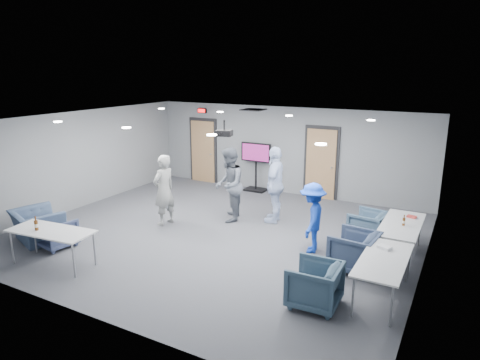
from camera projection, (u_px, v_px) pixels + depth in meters
The scene contains 29 objects.
floor at pixel (218, 233), 10.23m from camera, with size 9.00×9.00×0.00m, color #3D3F45.
ceiling at pixel (217, 120), 9.54m from camera, with size 9.00×9.00×0.00m, color silver.
wall_back at pixel (285, 151), 13.29m from camera, with size 9.00×0.02×2.70m, color slate.
wall_front at pixel (80, 237), 6.49m from camera, with size 9.00×0.02×2.70m, color slate.
wall_left at pixel (80, 160), 11.97m from camera, with size 0.02×8.00×2.70m, color slate.
wall_right at pixel (428, 208), 7.81m from camera, with size 0.02×8.00×2.70m, color slate.
door_left at pixel (203, 151), 14.70m from camera, with size 1.06×0.17×2.24m.
door_right at pixel (321, 164), 12.76m from camera, with size 1.06×0.17×2.24m.
exit_sign at pixel (202, 111), 14.34m from camera, with size 0.32×0.08×0.16m.
hvac_diffuser at pixel (253, 110), 12.16m from camera, with size 0.60×0.60×0.03m, color black.
downlights at pixel (217, 121), 9.55m from camera, with size 6.18×3.78×0.02m.
person_a at pixel (164, 190), 10.62m from camera, with size 0.65×0.43×1.78m, color gray.
person_b at pixel (229, 185), 10.89m from camera, with size 0.93×0.72×1.91m, color slate.
person_c at pixel (275, 184), 10.81m from camera, with size 1.15×0.48×1.95m, color #C6D9FF.
person_d at pixel (312, 218), 9.06m from camera, with size 0.98×0.56×1.51m, color #1B41B4.
chair_right_a at pixel (368, 226), 9.69m from camera, with size 0.76×0.78×0.71m, color #3E556B.
chair_right_b at pixel (354, 251), 8.29m from camera, with size 0.83×0.86×0.78m, color #34415A.
chair_right_c at pixel (314, 285), 7.03m from camera, with size 0.80×0.82×0.75m, color #374D5F.
chair_front_a at pixel (57, 233), 9.38m from camera, with size 0.70×0.72×0.65m, color #3D4769.
chair_front_b at pixel (37, 226), 9.72m from camera, with size 1.10×0.96×0.72m, color #3D4E69.
table_right_a at pixel (401, 226), 8.80m from camera, with size 0.76×1.82×0.73m.
table_right_b at pixel (384, 261), 7.18m from camera, with size 0.74×1.78×0.73m.
table_front_left at pixel (51, 232), 8.44m from camera, with size 1.81×0.91×0.73m.
bottle_front at pixel (36, 225), 8.41m from camera, with size 0.08×0.08×0.29m.
bottle_right at pixel (404, 222), 8.66m from camera, with size 0.06×0.06×0.23m.
snack_box at pixel (412, 217), 9.14m from camera, with size 0.19×0.12×0.04m, color #B8342E.
wrapper at pixel (384, 247), 7.57m from camera, with size 0.22×0.15×0.05m, color silver.
tv_stand at pixel (256, 164), 13.59m from camera, with size 1.01×0.48×1.56m.
projector at pixel (224, 133), 9.72m from camera, with size 0.41×0.37×0.36m.
Camera 1 is at (5.03, -8.16, 3.82)m, focal length 32.00 mm.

